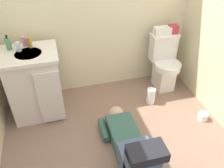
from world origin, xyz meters
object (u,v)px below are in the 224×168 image
toilet (164,63)px  person_plumber (130,143)px  toiletry_bag (173,29)px  paper_towel_roll (151,96)px  tissue_box (162,31)px  bottle_clear (18,46)px  soap_dispenser (8,44)px  toilet_paper_roll (203,116)px  vanity_cabinet (36,83)px  faucet (27,42)px  bottle_amber (30,42)px  bottle_pink (24,41)px

toilet → person_plumber: (-0.83, -1.03, -0.19)m
toiletry_bag → paper_towel_roll: toiletry_bag is taller
tissue_box → bottle_clear: bearing=-175.5°
soap_dispenser → toilet_paper_roll: bearing=-21.1°
vanity_cabinet → tissue_box: tissue_box is taller
faucet → toilet: bearing=-1.2°
person_plumber → vanity_cabinet: bearing=132.7°
toiletry_bag → toilet: bearing=-139.2°
vanity_cabinet → tissue_box: 1.69m
vanity_cabinet → bottle_clear: bearing=145.2°
tissue_box → toiletry_bag: toiletry_bag is taller
toiletry_bag → bottle_amber: 1.76m
bottle_clear → paper_towel_roll: (1.47, -0.27, -0.77)m
person_plumber → toilet_paper_roll: person_plumber is taller
toilet → toiletry_bag: (0.10, 0.09, 0.44)m
soap_dispenser → toiletry_bag: bearing=2.2°
tissue_box → faucet: bearing=-178.0°
bottle_amber → paper_towel_roll: (1.35, -0.33, -0.78)m
toiletry_bag → bottle_pink: size_ratio=1.07×
toilet → bottle_pink: 1.79m
vanity_cabinet → bottle_amber: bearing=78.6°
soap_dispenser → bottle_clear: bearing=-31.4°
faucet → toilet_paper_roll: (1.86, -0.81, -0.82)m
toilet → vanity_cabinet: size_ratio=0.91×
toilet → toilet_paper_roll: (0.18, -0.78, -0.32)m
toilet → bottle_clear: bearing=-178.5°
person_plumber → toiletry_bag: 1.59m
bottle_clear → bottle_pink: (0.06, 0.10, 0.01)m
bottle_pink → tissue_box: bearing=1.3°
paper_towel_roll → toilet_paper_roll: 0.67m
person_plumber → toiletry_bag: bearing=50.1°
person_plumber → tissue_box: (0.79, 1.12, 0.62)m
faucet → vanity_cabinet: bearing=-88.7°
person_plumber → bottle_amber: 1.50m
toilet → paper_towel_roll: toilet is taller
faucet → paper_towel_roll: 1.62m
bottle_clear → bottle_amber: bottle_amber is taller
bottle_clear → bottle_pink: size_ratio=0.90×
toilet → faucet: faucet is taller
bottle_amber → bottle_pink: bearing=141.6°
toilet → vanity_cabinet: bearing=-176.2°
toilet → bottle_clear: size_ratio=7.18×
vanity_cabinet → faucet: 0.47m
person_plumber → bottle_clear: (-0.94, 0.98, 0.70)m
tissue_box → bottle_pink: size_ratio=1.89×
person_plumber → toiletry_bag: toiletry_bag is taller
vanity_cabinet → toiletry_bag: toiletry_bag is taller
faucet → bottle_pink: size_ratio=0.86×
toilet → toilet_paper_roll: bearing=-77.0°
person_plumber → soap_dispenser: soap_dispenser is taller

